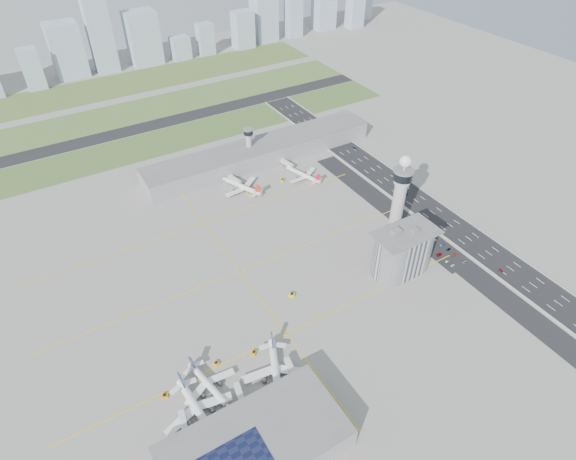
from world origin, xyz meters
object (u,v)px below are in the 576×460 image
tug_5 (283,180)px  jet_bridge_far_0 (230,178)px  car_lot_8 (449,249)px  car_lot_10 (434,240)px  car_lot_6 (465,262)px  car_hw_0 (501,271)px  tug_4 (249,193)px  jet_bridge_near_0 (187,439)px  airplane_near_a (199,410)px  car_lot_9 (442,245)px  car_hw_2 (354,148)px  car_hw_4 (307,127)px  admin_building (403,251)px  car_lot_4 (421,243)px  control_tower (400,194)px  car_lot_1 (447,261)px  tug_3 (292,295)px  car_lot_11 (426,232)px  jet_bridge_far_1 (282,161)px  car_lot_3 (430,249)px  car_lot_2 (439,255)px  jet_bridge_near_2 (296,381)px  tug_0 (165,396)px  car_lot_0 (453,265)px  car_lot_7 (454,255)px  car_lot_5 (413,237)px  airplane_near_b (210,384)px  airplane_far_a (241,183)px  tug_1 (216,363)px  jet_bridge_near_1 (244,409)px  tug_2 (254,353)px  airplane_near_c (276,372)px  secondary_tower (249,143)px  airplane_far_b (303,172)px

tug_5 → jet_bridge_far_0: bearing=17.3°
car_lot_8 → car_lot_10: size_ratio=0.84×
car_lot_6 → car_hw_0: car_hw_0 is taller
jet_bridge_far_0 → tug_4: (4.42, -25.31, -1.84)m
jet_bridge_near_0 → airplane_near_a: bearing=-37.8°
car_lot_6 → car_lot_9: bearing=5.8°
car_hw_2 → car_hw_4: bearing=100.7°
admin_building → airplane_near_a: size_ratio=0.98×
car_lot_4 → control_tower: bearing=20.6°
car_lot_1 → car_lot_10: size_ratio=0.85×
tug_3 → car_lot_11: size_ratio=0.81×
jet_bridge_far_1 → car_lot_3: size_ratio=3.51×
car_lot_2 → car_lot_1: bearing=174.2°
jet_bridge_near_2 → tug_0: bearing=75.0°
airplane_near_a → car_lot_3: 188.87m
jet_bridge_far_0 → tug_3: bearing=-19.9°
car_lot_0 → car_hw_0: car_lot_0 is taller
jet_bridge_near_2 → tug_0: size_ratio=4.28×
tug_5 → car_lot_7: bearing=160.5°
tug_3 → car_lot_5: (104.24, 3.66, -0.42)m
airplane_near_b → car_hw_4: 296.56m
admin_building → airplane_far_a: (-48.11, 137.68, -9.56)m
car_lot_5 → car_lot_11: 11.08m
tug_1 → car_hw_4: (191.30, 206.31, -0.30)m
tug_1 → jet_bridge_far_0: bearing=42.0°
control_tower → tug_5: (-32.92, 100.57, -34.02)m
tug_0 → car_lot_11: size_ratio=0.72×
jet_bridge_near_1 → car_lot_10: jet_bridge_near_1 is taller
car_lot_6 → tug_1: bearing=89.9°
control_tower → tug_4: 123.28m
jet_bridge_near_1 → car_lot_11: size_ratio=3.08×
airplane_near_a → jet_bridge_far_0: size_ratio=3.07×
car_lot_0 → car_lot_2: (-0.07, 12.43, 0.02)m
control_tower → airplane_near_a: bearing=-161.1°
control_tower → car_lot_2: bearing=-70.7°
airplane_near_b → car_lot_3: size_ratio=9.00×
car_lot_3 → car_lot_8: bearing=-118.9°
jet_bridge_far_1 → car_lot_4: (30.11, -142.44, -2.26)m
car_lot_7 → car_lot_11: (0.43, 27.96, 0.09)m
tug_2 → airplane_near_b: bearing=-117.9°
car_lot_6 → airplane_near_c: bearing=98.4°
airplane_near_b → car_lot_0: size_ratio=9.96×
secondary_tower → car_lot_4: bearing=-72.0°
tug_2 → car_lot_10: 155.82m
jet_bridge_near_0 → car_hw_2: bearing=-42.4°
airplane_far_b → tug_3: airplane_far_b is taller
tug_0 → tug_4: tug_4 is taller
jet_bridge_far_0 → tug_1: size_ratio=4.37×
car_lot_8 → airplane_far_a: bearing=23.9°
control_tower → car_lot_9: bearing=-53.4°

